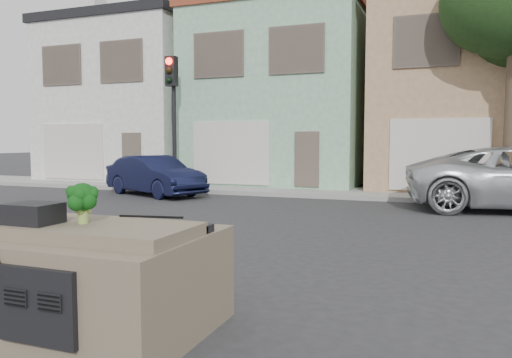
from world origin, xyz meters
The scene contains 11 objects.
ground_plane centered at (0.00, 0.00, 0.00)m, with size 120.00×120.00×0.00m, color #303033.
sidewalk centered at (0.00, 10.50, 0.07)m, with size 40.00×3.00×0.15m, color gray.
townhouse_white centered at (-11.00, 14.50, 3.77)m, with size 7.20×8.20×7.55m, color silver.
townhouse_mint centered at (-3.50, 14.50, 3.77)m, with size 7.20×8.20×7.55m, color #8FBD9B.
townhouse_tan centered at (4.00, 14.50, 3.77)m, with size 7.20×8.20×7.55m, color tan.
navy_sedan centered at (-6.38, 8.00, 0.00)m, with size 1.48×4.23×1.40m, color #121636.
traffic_signal centered at (-6.50, 9.50, 2.55)m, with size 0.40×0.40×5.10m, color black.
car_dashboard centered at (0.00, -3.00, 0.56)m, with size 2.00×1.80×1.12m, color #6E614D.
instrument_hump centered at (-0.58, -3.35, 1.22)m, with size 0.48×0.38×0.20m, color black.
wiper_arm centered at (0.28, -2.62, 1.13)m, with size 0.70×0.03×0.02m, color black.
broccoli centered at (-0.13, -3.17, 1.32)m, with size 0.33×0.33×0.41m, color #0B370D.
Camera 1 is at (3.14, -7.06, 1.93)m, focal length 35.00 mm.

